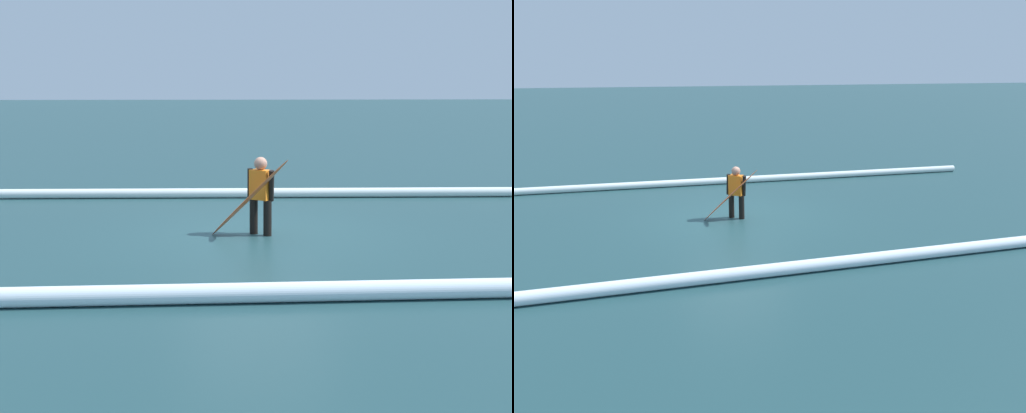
% 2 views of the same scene
% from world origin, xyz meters
% --- Properties ---
extents(ground_plane, '(151.96, 151.96, 0.00)m').
position_xyz_m(ground_plane, '(0.00, 0.00, 0.00)').
color(ground_plane, '#204146').
extents(surfer, '(0.43, 0.44, 1.32)m').
position_xyz_m(surfer, '(-0.04, 0.13, 0.73)').
color(surfer, black).
rests_on(surfer, ground_plane).
extents(surfboard, '(1.36, 0.85, 1.36)m').
position_xyz_m(surfboard, '(0.16, 0.40, 0.67)').
color(surfboard, '#E55926').
rests_on(surfboard, ground_plane).
extents(wave_crest_foreground, '(22.15, 0.57, 0.21)m').
position_xyz_m(wave_crest_foreground, '(2.35, -3.76, 0.11)').
color(wave_crest_foreground, white).
rests_on(wave_crest_foreground, ground_plane).
extents(wave_crest_midground, '(24.09, 0.82, 0.24)m').
position_xyz_m(wave_crest_midground, '(1.89, 3.94, 0.12)').
color(wave_crest_midground, white).
rests_on(wave_crest_midground, ground_plane).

